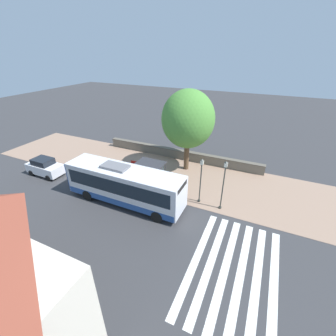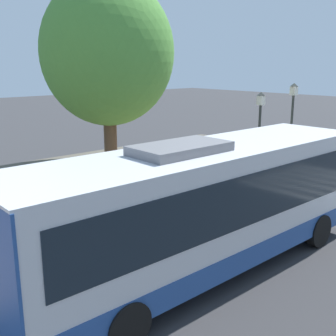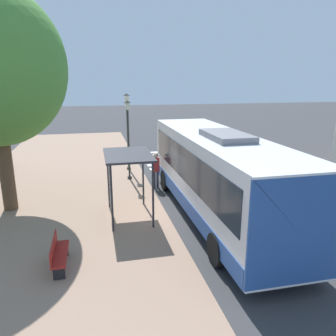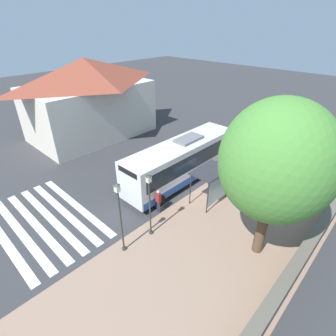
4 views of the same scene
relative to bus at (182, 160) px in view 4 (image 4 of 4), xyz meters
The scene contains 13 objects.
ground_plane 2.78m from the bus, 150.24° to the left, with size 120.00×120.00×0.00m, color #353538.
sidewalk_plaza 6.65m from the bus, behind, with size 9.00×44.00×0.02m.
crosswalk_stripes 10.79m from the bus, 72.54° to the left, with size 9.00×5.25×0.01m.
stone_wall 10.49m from the bus, behind, with size 0.60×20.00×1.15m.
background_building 13.90m from the bus, ahead, with size 8.36×12.95×8.26m.
bus is the anchor object (origin of this frame).
bus_shelter 3.59m from the bus, 166.79° to the left, with size 1.78×2.71×2.59m.
pedestrian 4.56m from the bus, 110.89° to the left, with size 0.34×0.24×1.80m.
bench 6.39m from the bus, 156.92° to the right, with size 0.40×1.57×0.88m.
street_lamp_near 8.43m from the bus, 107.92° to the left, with size 0.28×0.28×4.58m.
street_lamp_far 6.65m from the bus, 114.59° to the left, with size 0.28×0.28×4.30m.
shade_tree 9.46m from the bus, 161.56° to the left, with size 5.53×5.53×8.84m.
parked_car_behind_bus 10.79m from the bus, 92.69° to the right, with size 1.91×3.99×1.91m.
Camera 4 is at (-10.05, 13.04, 11.63)m, focal length 28.00 mm.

